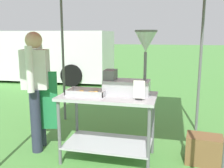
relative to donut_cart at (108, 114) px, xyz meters
name	(u,v)px	position (x,y,z in m)	size (l,w,h in m)	color
ground_plane	(148,85)	(0.01, 5.04, -0.60)	(70.00, 70.00, 0.00)	#519342
donut_cart	(108,114)	(0.00, 0.00, 0.00)	(1.17, 0.67, 0.84)	#B7B7BC
donut_tray	(87,93)	(-0.25, -0.06, 0.26)	(0.48, 0.27, 0.07)	#B7B7BC
donut_fryer	(132,71)	(0.28, 0.08, 0.53)	(0.63, 0.28, 0.78)	#B7B7BC
menu_sign	(139,92)	(0.40, -0.15, 0.33)	(0.13, 0.05, 0.22)	black
vendor	(37,85)	(-1.01, 0.06, 0.30)	(0.47, 0.54, 1.61)	#2D3347
supply_crate	(204,149)	(1.18, 0.16, -0.42)	(0.45, 0.33, 0.35)	brown
van_white	(39,55)	(-3.88, 5.17, 0.28)	(5.18, 2.26, 1.69)	white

